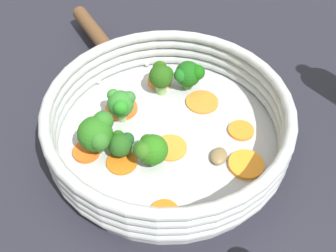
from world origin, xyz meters
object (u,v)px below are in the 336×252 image
object	(u,v)px
carrot_slice_8	(202,102)
broccoli_floret_0	(121,143)
carrot_slice_0	(241,130)
carrot_slice_6	(122,162)
mushroom_piece_0	(219,156)
carrot_slice_5	(246,165)
broccoli_floret_1	(159,76)
broccoli_floret_4	(189,74)
broccoli_floret_5	(150,149)
carrot_slice_3	(164,213)
carrot_slice_7	(158,81)
carrot_slice_2	(171,148)
skillet	(168,137)
broccoli_floret_3	(97,133)
carrot_slice_1	(122,108)
carrot_slice_4	(86,152)
broccoli_floret_2	(121,104)

from	to	relation	value
carrot_slice_8	broccoli_floret_0	distance (m)	0.14
carrot_slice_0	carrot_slice_6	bearing A→B (deg)	11.37
carrot_slice_0	mushroom_piece_0	world-z (taller)	mushroom_piece_0
carrot_slice_5	broccoli_floret_1	xyz separation A→B (m)	(0.09, -0.15, 0.03)
carrot_slice_0	carrot_slice_5	xyz separation A→B (m)	(0.01, 0.06, 0.00)
mushroom_piece_0	broccoli_floret_0	bearing A→B (deg)	-10.87
broccoli_floret_4	broccoli_floret_5	distance (m)	0.15
carrot_slice_3	carrot_slice_7	bearing A→B (deg)	-94.22
carrot_slice_2	carrot_slice_5	world-z (taller)	carrot_slice_5
carrot_slice_7	broccoli_floret_5	xyz separation A→B (m)	(0.03, 0.15, 0.02)
carrot_slice_0	carrot_slice_5	size ratio (longest dim) A/B	0.78
carrot_slice_8	carrot_slice_3	bearing A→B (deg)	66.26
skillet	broccoli_floret_3	xyz separation A→B (m)	(0.09, 0.02, 0.04)
carrot_slice_2	carrot_slice_8	distance (m)	0.10
carrot_slice_2	carrot_slice_3	bearing A→B (deg)	78.21
carrot_slice_1	carrot_slice_8	bearing A→B (deg)	179.55
carrot_slice_1	mushroom_piece_0	distance (m)	0.16
carrot_slice_0	carrot_slice_1	world-z (taller)	same
carrot_slice_0	carrot_slice_3	size ratio (longest dim) A/B	1.02
skillet	carrot_slice_4	world-z (taller)	carrot_slice_4
skillet	carrot_slice_6	distance (m)	0.08
carrot_slice_3	broccoli_floret_5	xyz separation A→B (m)	(0.01, -0.07, 0.02)
carrot_slice_5	mushroom_piece_0	world-z (taller)	mushroom_piece_0
carrot_slice_3	broccoli_floret_0	world-z (taller)	broccoli_floret_0
carrot_slice_0	broccoli_floret_5	bearing A→B (deg)	16.23
carrot_slice_5	broccoli_floret_0	size ratio (longest dim) A/B	1.24
carrot_slice_3	carrot_slice_4	size ratio (longest dim) A/B	0.98
carrot_slice_0	broccoli_floret_1	xyz separation A→B (m)	(0.10, -0.09, 0.03)
carrot_slice_3	broccoli_floret_1	xyz separation A→B (m)	(-0.02, -0.20, 0.03)
broccoli_floret_1	broccoli_floret_4	distance (m)	0.04
carrot_slice_6	carrot_slice_7	xyz separation A→B (m)	(-0.06, -0.15, 0.00)
carrot_slice_6	broccoli_floret_5	world-z (taller)	broccoli_floret_5
carrot_slice_6	carrot_slice_3	bearing A→B (deg)	119.78
mushroom_piece_0	carrot_slice_0	bearing A→B (deg)	-134.09
skillet	carrot_slice_6	xyz separation A→B (m)	(0.06, 0.04, 0.01)
carrot_slice_4	carrot_slice_6	xyz separation A→B (m)	(-0.04, 0.02, -0.00)
carrot_slice_1	broccoli_floret_5	distance (m)	0.11
carrot_slice_0	carrot_slice_7	world-z (taller)	same
skillet	carrot_slice_1	world-z (taller)	carrot_slice_1
carrot_slice_3	broccoli_floret_1	bearing A→B (deg)	-94.76
carrot_slice_6	broccoli_floret_1	xyz separation A→B (m)	(-0.06, -0.13, 0.03)
carrot_slice_0	carrot_slice_1	bearing A→B (deg)	-21.45
broccoli_floret_2	carrot_slice_2	bearing A→B (deg)	135.34
carrot_slice_4	carrot_slice_8	world-z (taller)	carrot_slice_4
skillet	carrot_slice_8	bearing A→B (deg)	-137.20
carrot_slice_3	carrot_slice_5	world-z (taller)	carrot_slice_5
carrot_slice_1	carrot_slice_3	distance (m)	0.18
carrot_slice_3	broccoli_floret_3	distance (m)	0.13
carrot_slice_5	broccoli_floret_4	xyz separation A→B (m)	(0.05, -0.15, 0.02)
carrot_slice_5	broccoli_floret_0	distance (m)	0.16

